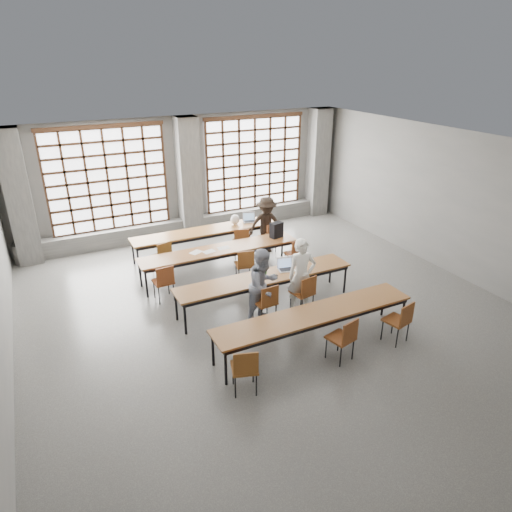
{
  "coord_description": "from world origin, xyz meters",
  "views": [
    {
      "loc": [
        -4.06,
        -7.38,
        5.13
      ],
      "look_at": [
        -0.2,
        0.4,
        1.23
      ],
      "focal_mm": 32.0,
      "sensor_mm": 36.0,
      "label": 1
    }
  ],
  "objects_px": {
    "chair_back_left": "(162,254)",
    "backpack": "(276,230)",
    "red_pouch": "(244,365)",
    "chair_mid_centre": "(245,263)",
    "chair_near_left": "(245,366)",
    "laptop_front": "(286,266)",
    "desk_row_d": "(315,316)",
    "chair_mid_right": "(296,252)",
    "chair_near_mid": "(344,336)",
    "laptop_back": "(249,219)",
    "green_box": "(262,273)",
    "chair_back_mid": "(241,240)",
    "chair_back_right": "(269,235)",
    "desk_row_b": "(220,251)",
    "chair_near_right": "(400,318)",
    "chair_mid_left": "(164,279)",
    "chair_front_left": "(267,300)",
    "student_male": "(302,276)",
    "desk_row_c": "(265,279)",
    "plastic_bag": "(235,220)",
    "mouse": "(304,267)",
    "student_back": "(266,225)",
    "desk_row_a": "(206,232)",
    "chair_front_right": "(305,290)",
    "phone": "(275,276)",
    "student_female": "(264,286)"
  },
  "relations": [
    {
      "from": "desk_row_b",
      "to": "chair_near_mid",
      "type": "height_order",
      "value": "chair_near_mid"
    },
    {
      "from": "desk_row_c",
      "to": "chair_front_left",
      "type": "bearing_deg",
      "value": -115.04
    },
    {
      "from": "desk_row_c",
      "to": "mouse",
      "type": "relative_size",
      "value": 40.82
    },
    {
      "from": "desk_row_c",
      "to": "plastic_bag",
      "type": "distance_m",
      "value": 3.3
    },
    {
      "from": "desk_row_d",
      "to": "chair_near_mid",
      "type": "relative_size",
      "value": 4.55
    },
    {
      "from": "chair_back_mid",
      "to": "chair_back_right",
      "type": "relative_size",
      "value": 1.0
    },
    {
      "from": "laptop_back",
      "to": "desk_row_d",
      "type": "bearing_deg",
      "value": -101.98
    },
    {
      "from": "chair_near_mid",
      "to": "chair_back_left",
      "type": "bearing_deg",
      "value": 111.14
    },
    {
      "from": "desk_row_d",
      "to": "chair_near_mid",
      "type": "height_order",
      "value": "chair_near_mid"
    },
    {
      "from": "chair_mid_left",
      "to": "chair_mid_centre",
      "type": "height_order",
      "value": "same"
    },
    {
      "from": "chair_mid_centre",
      "to": "chair_near_left",
      "type": "relative_size",
      "value": 1.0
    },
    {
      "from": "desk_row_b",
      "to": "desk_row_d",
      "type": "relative_size",
      "value": 1.0
    },
    {
      "from": "chair_mid_centre",
      "to": "desk_row_d",
      "type": "bearing_deg",
      "value": -89.0
    },
    {
      "from": "chair_near_mid",
      "to": "chair_near_right",
      "type": "distance_m",
      "value": 1.3
    },
    {
      "from": "student_back",
      "to": "chair_front_left",
      "type": "bearing_deg",
      "value": -106.33
    },
    {
      "from": "chair_near_right",
      "to": "student_male",
      "type": "xyz_separation_m",
      "value": [
        -1.04,
        1.87,
        0.28
      ]
    },
    {
      "from": "chair_front_right",
      "to": "chair_near_right",
      "type": "height_order",
      "value": "same"
    },
    {
      "from": "desk_row_b",
      "to": "chair_back_left",
      "type": "distance_m",
      "value": 1.45
    },
    {
      "from": "chair_back_left",
      "to": "backpack",
      "type": "height_order",
      "value": "backpack"
    },
    {
      "from": "desk_row_c",
      "to": "student_female",
      "type": "bearing_deg",
      "value": -120.96
    },
    {
      "from": "red_pouch",
      "to": "backpack",
      "type": "bearing_deg",
      "value": 55.43
    },
    {
      "from": "chair_front_right",
      "to": "student_male",
      "type": "relative_size",
      "value": 0.54
    },
    {
      "from": "student_female",
      "to": "chair_back_mid",
      "type": "bearing_deg",
      "value": 52.72
    },
    {
      "from": "chair_mid_left",
      "to": "student_male",
      "type": "bearing_deg",
      "value": -33.89
    },
    {
      "from": "laptop_front",
      "to": "phone",
      "type": "xyz_separation_m",
      "value": [
        -0.38,
        -0.21,
        -0.05
      ]
    },
    {
      "from": "chair_mid_left",
      "to": "chair_mid_right",
      "type": "height_order",
      "value": "same"
    },
    {
      "from": "desk_row_c",
      "to": "phone",
      "type": "height_order",
      "value": "phone"
    },
    {
      "from": "desk_row_a",
      "to": "chair_back_left",
      "type": "xyz_separation_m",
      "value": [
        -1.38,
        -0.63,
        -0.13
      ]
    },
    {
      "from": "chair_back_left",
      "to": "chair_front_left",
      "type": "xyz_separation_m",
      "value": [
        1.26,
        -3.17,
        0.0
      ]
    },
    {
      "from": "chair_back_left",
      "to": "green_box",
      "type": "height_order",
      "value": "chair_back_left"
    },
    {
      "from": "chair_front_left",
      "to": "mouse",
      "type": "distance_m",
      "value": 1.4
    },
    {
      "from": "desk_row_a",
      "to": "chair_mid_centre",
      "type": "bearing_deg",
      "value": -82.79
    },
    {
      "from": "student_back",
      "to": "desk_row_c",
      "type": "bearing_deg",
      "value": -106.9
    },
    {
      "from": "desk_row_a",
      "to": "desk_row_b",
      "type": "relative_size",
      "value": 1.0
    },
    {
      "from": "chair_mid_right",
      "to": "chair_near_mid",
      "type": "relative_size",
      "value": 1.0
    },
    {
      "from": "desk_row_c",
      "to": "red_pouch",
      "type": "xyz_separation_m",
      "value": [
        -1.58,
        -2.3,
        -0.16
      ]
    },
    {
      "from": "laptop_back",
      "to": "green_box",
      "type": "height_order",
      "value": "laptop_back"
    },
    {
      "from": "chair_back_left",
      "to": "student_back",
      "type": "distance_m",
      "value": 2.99
    },
    {
      "from": "student_female",
      "to": "plastic_bag",
      "type": "xyz_separation_m",
      "value": [
        1.02,
        3.71,
        0.08
      ]
    },
    {
      "from": "laptop_back",
      "to": "green_box",
      "type": "relative_size",
      "value": 1.71
    },
    {
      "from": "chair_front_right",
      "to": "desk_row_a",
      "type": "bearing_deg",
      "value": 101.76
    },
    {
      "from": "laptop_front",
      "to": "desk_row_d",
      "type": "bearing_deg",
      "value": -103.26
    },
    {
      "from": "laptop_front",
      "to": "red_pouch",
      "type": "bearing_deg",
      "value": -131.62
    },
    {
      "from": "desk_row_c",
      "to": "chair_near_mid",
      "type": "height_order",
      "value": "chair_near_mid"
    },
    {
      "from": "chair_back_mid",
      "to": "green_box",
      "type": "height_order",
      "value": "chair_back_mid"
    },
    {
      "from": "chair_mid_left",
      "to": "chair_mid_right",
      "type": "relative_size",
      "value": 1.0
    },
    {
      "from": "desk_row_a",
      "to": "chair_back_right",
      "type": "bearing_deg",
      "value": -21.11
    },
    {
      "from": "chair_back_left",
      "to": "red_pouch",
      "type": "bearing_deg",
      "value": -90.24
    },
    {
      "from": "chair_front_left",
      "to": "backpack",
      "type": "xyz_separation_m",
      "value": [
        1.58,
        2.49,
        0.39
      ]
    },
    {
      "from": "chair_front_left",
      "to": "backpack",
      "type": "relative_size",
      "value": 2.2
    }
  ]
}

